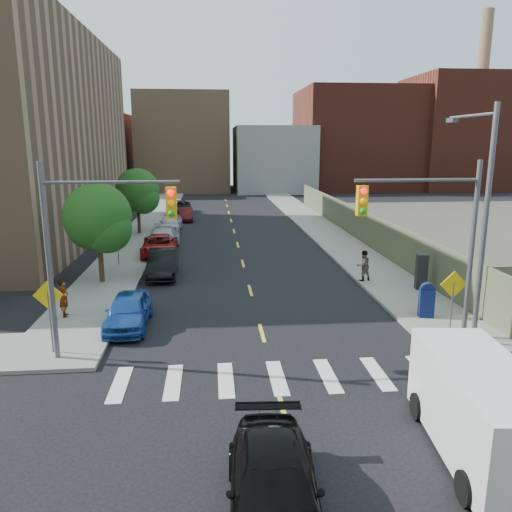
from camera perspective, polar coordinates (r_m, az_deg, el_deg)
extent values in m
plane|color=black|center=(13.53, 4.39, -21.31)|extent=(160.00, 160.00, 0.00)
cube|color=gray|center=(53.37, -11.38, 4.52)|extent=(3.50, 73.00, 0.15)
cube|color=gray|center=(53.94, 5.27, 4.81)|extent=(3.50, 73.00, 0.15)
cube|color=#69714F|center=(41.20, 11.22, 3.77)|extent=(0.12, 44.00, 2.50)
cube|color=#592319|center=(83.48, -19.44, 11.06)|extent=(14.00, 18.00, 12.00)
cube|color=#8C6B4C|center=(83.12, -8.16, 12.68)|extent=(14.00, 16.00, 15.00)
cube|color=gray|center=(81.68, 1.86, 11.04)|extent=(12.00, 16.00, 10.00)
cube|color=#592319|center=(86.42, 11.21, 12.90)|extent=(18.00, 18.00, 16.00)
cube|color=#592319|center=(90.36, 21.64, 12.89)|extent=(14.00, 16.00, 18.00)
cylinder|color=#8C6B4C|center=(92.41, 24.21, 15.76)|extent=(1.80, 1.80, 28.00)
cylinder|color=#59595E|center=(18.36, -22.57, -1.01)|extent=(0.18, 0.18, 7.00)
cylinder|color=#59595E|center=(17.39, -16.21, 8.10)|extent=(4.50, 0.12, 0.12)
cube|color=#E5A50C|center=(17.19, -9.64, 6.03)|extent=(0.35, 0.30, 1.05)
cylinder|color=#59595E|center=(19.91, 23.36, -0.07)|extent=(0.18, 0.18, 7.00)
cylinder|color=#59595E|center=(18.54, 17.94, 8.25)|extent=(4.50, 0.12, 0.12)
cube|color=#E5A50C|center=(17.93, 12.01, 6.21)|extent=(0.35, 0.30, 1.05)
cylinder|color=#59595E|center=(20.50, 24.67, 3.01)|extent=(0.20, 0.20, 9.00)
cylinder|color=#59595E|center=(21.77, 23.46, 14.50)|extent=(0.12, 3.50, 0.12)
cube|color=#59595E|center=(23.19, 21.52, 14.25)|extent=(0.25, 0.60, 0.18)
cylinder|color=#59595E|center=(19.55, -22.41, -7.24)|extent=(0.06, 0.06, 2.40)
cube|color=yellow|center=(19.21, -22.69, -4.15)|extent=(1.06, 0.04, 1.06)
cylinder|color=#59595E|center=(20.79, 21.41, -5.97)|extent=(0.06, 0.06, 2.40)
cube|color=yellow|center=(20.47, 21.66, -3.05)|extent=(1.06, 0.04, 1.06)
cylinder|color=#59595E|center=(32.21, -15.51, 0.95)|extent=(0.06, 0.06, 2.40)
cube|color=yellow|center=(32.01, -15.62, 2.87)|extent=(1.06, 0.04, 1.06)
cylinder|color=#332114|center=(28.39, -17.31, -0.49)|extent=(0.28, 0.28, 2.64)
sphere|color=#174C15|center=(27.96, -17.64, 4.30)|extent=(3.60, 3.60, 3.60)
sphere|color=#174C15|center=(27.66, -16.67, 3.02)|extent=(2.64, 2.64, 2.64)
sphere|color=#174C15|center=(28.49, -18.20, 3.56)|extent=(2.88, 2.88, 2.88)
cylinder|color=#332114|center=(42.92, -13.24, 4.12)|extent=(0.28, 0.28, 2.64)
sphere|color=#174C15|center=(42.63, -13.41, 7.31)|extent=(3.60, 3.60, 3.60)
sphere|color=#174C15|center=(42.33, -12.75, 6.49)|extent=(2.64, 2.64, 2.64)
sphere|color=#174C15|center=(43.12, -13.83, 6.79)|extent=(2.88, 2.88, 2.88)
imported|color=#1B4799|center=(21.64, -14.38, -6.08)|extent=(1.70, 4.20, 1.43)
imported|color=black|center=(29.36, -10.61, -0.80)|extent=(1.76, 4.69, 1.53)
imported|color=#9F0F13|center=(34.54, -10.95, 1.15)|extent=(2.63, 5.25, 1.43)
imported|color=#A5A8AD|center=(36.50, -10.65, 1.91)|extent=(2.38, 5.51, 1.58)
imported|color=silver|center=(44.06, -9.74, 3.78)|extent=(1.96, 4.57, 1.54)
imported|color=#460E11|center=(49.99, -7.98, 4.73)|extent=(1.48, 3.85, 1.25)
imported|color=black|center=(55.44, -8.82, 5.56)|extent=(2.51, 5.00, 1.36)
imported|color=black|center=(11.26, 2.06, -24.96)|extent=(2.20, 4.85, 1.38)
cube|color=white|center=(13.83, 24.39, -15.67)|extent=(2.51, 5.37, 2.20)
cube|color=black|center=(15.35, 21.50, -11.26)|extent=(1.96, 1.38, 0.90)
cylinder|color=black|center=(15.32, 18.07, -16.04)|extent=(0.35, 0.78, 0.76)
cylinder|color=black|center=(15.97, 24.83, -15.39)|extent=(0.35, 0.78, 0.76)
cylinder|color=black|center=(12.63, 22.99, -23.27)|extent=(0.35, 0.78, 0.76)
cube|color=#0D1951|center=(23.02, 18.89, -5.16)|extent=(0.71, 0.60, 1.19)
cylinder|color=#0D1951|center=(22.85, 19.00, -3.67)|extent=(0.66, 0.41, 0.61)
cube|color=black|center=(27.12, 18.38, -1.71)|extent=(0.61, 0.52, 1.85)
imported|color=gray|center=(23.29, -21.09, -4.45)|extent=(0.54, 0.70, 1.71)
imported|color=gray|center=(27.97, 12.17, -1.07)|extent=(0.95, 0.82, 1.69)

